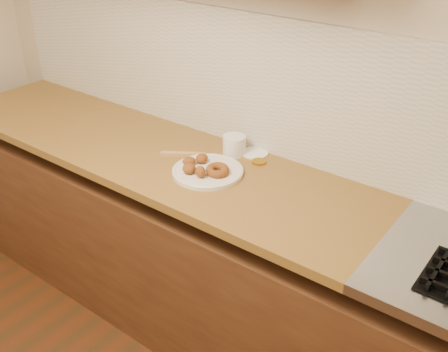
{
  "coord_description": "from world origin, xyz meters",
  "views": [
    {
      "loc": [
        0.94,
        0.19,
        1.96
      ],
      "look_at": [
        -0.16,
        1.65,
        0.93
      ],
      "focal_mm": 42.0,
      "sensor_mm": 36.0,
      "label": 1
    }
  ],
  "objects": [
    {
      "name": "donut_plate",
      "position": [
        -0.26,
        1.67,
        0.91
      ],
      "size": [
        0.3,
        0.3,
        0.02
      ],
      "primitive_type": "cylinder",
      "color": "silver",
      "rests_on": "butcher_block"
    },
    {
      "name": "base_cabinet",
      "position": [
        0.0,
        1.69,
        0.39
      ],
      "size": [
        3.6,
        0.6,
        0.77
      ],
      "primitive_type": "cube",
      "color": "#54321A",
      "rests_on": "floor"
    },
    {
      "name": "wall_back",
      "position": [
        0.0,
        2.0,
        1.35
      ],
      "size": [
        4.0,
        0.02,
        2.7
      ],
      "primitive_type": "cube",
      "color": "beige",
      "rests_on": "ground"
    },
    {
      "name": "fried_dough_chunks",
      "position": [
        -0.3,
        1.64,
        0.94
      ],
      "size": [
        0.17,
        0.18,
        0.05
      ],
      "color": "brown",
      "rests_on": "donut_plate"
    },
    {
      "name": "plastic_tub",
      "position": [
        -0.28,
        1.88,
        0.94
      ],
      "size": [
        0.1,
        0.1,
        0.09
      ],
      "primitive_type": "cylinder",
      "rotation": [
        0.0,
        0.0,
        -0.02
      ],
      "color": "white",
      "rests_on": "butcher_block"
    },
    {
      "name": "backsplash",
      "position": [
        0.0,
        1.99,
        1.2
      ],
      "size": [
        3.6,
        0.02,
        0.6
      ],
      "primitive_type": "cube",
      "color": "beige",
      "rests_on": "wall_back"
    },
    {
      "name": "ring_donut",
      "position": [
        -0.21,
        1.67,
        0.93
      ],
      "size": [
        0.14,
        0.14,
        0.04
      ],
      "primitive_type": "torus",
      "rotation": [
        0.1,
        0.0,
        0.78
      ],
      "color": "brown",
      "rests_on": "donut_plate"
    },
    {
      "name": "wooden_utensil",
      "position": [
        -0.45,
        1.73,
        0.91
      ],
      "size": [
        0.18,
        0.13,
        0.02
      ],
      "primitive_type": "cube",
      "rotation": [
        0.0,
        0.0,
        0.58
      ],
      "color": "#AB834B",
      "rests_on": "butcher_block"
    },
    {
      "name": "tub_lid",
      "position": [
        -0.2,
        1.94,
        0.9
      ],
      "size": [
        0.16,
        0.16,
        0.01
      ],
      "primitive_type": "cylinder",
      "rotation": [
        0.0,
        0.0,
        -0.42
      ],
      "color": "white",
      "rests_on": "butcher_block"
    },
    {
      "name": "brass_jar_lid",
      "position": [
        -0.14,
        1.87,
        0.91
      ],
      "size": [
        0.07,
        0.07,
        0.01
      ],
      "primitive_type": "cylinder",
      "rotation": [
        0.0,
        0.0,
        0.19
      ],
      "color": "#B07D19",
      "rests_on": "butcher_block"
    },
    {
      "name": "butcher_block",
      "position": [
        -0.65,
        1.69,
        0.88
      ],
      "size": [
        2.3,
        0.62,
        0.04
      ],
      "primitive_type": "cube",
      "color": "olive",
      "rests_on": "base_cabinet"
    }
  ]
}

